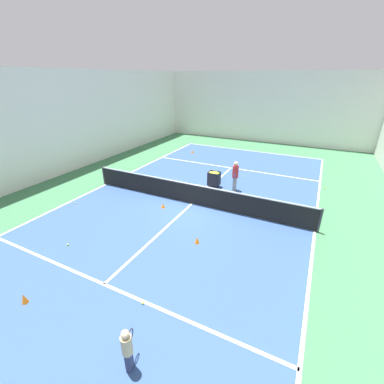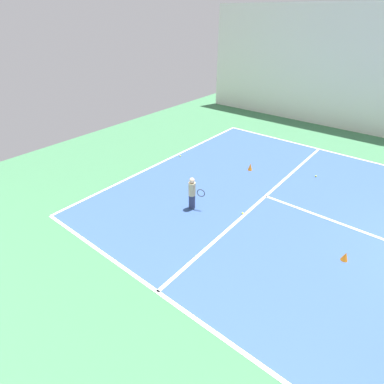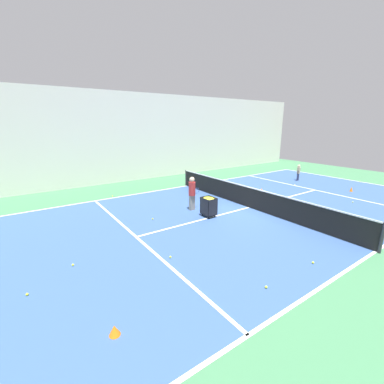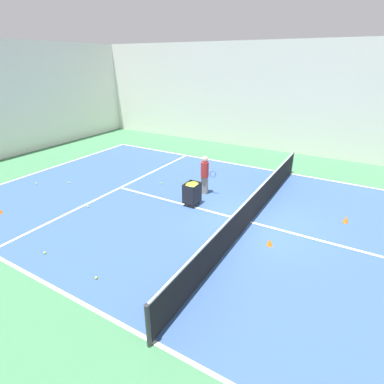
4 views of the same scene
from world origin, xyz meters
TOP-DOWN VIEW (x-y plane):
  - line_baseline_near at (0.00, -11.02)m, footprint 11.24×0.10m
  - line_service_near at (0.00, -6.06)m, footprint 11.24×0.10m
  - player_near_baseline at (2.30, -7.66)m, footprint 0.34×0.56m
  - training_cone_1 at (1.64, -2.87)m, footprint 0.19×0.19m
  - training_cone_2 at (-1.48, -7.56)m, footprint 0.18×0.18m
  - tennis_ball_0 at (1.51, -6.14)m, footprint 0.07×0.07m
  - tennis_ball_2 at (-0.64, -10.76)m, footprint 0.07×0.07m
  - tennis_ball_9 at (-2.64, -5.16)m, footprint 0.07×0.07m

SIDE VIEW (x-z plane):
  - line_baseline_near at x=0.00m, z-range 0.00..0.01m
  - line_service_near at x=0.00m, z-range 0.00..0.01m
  - tennis_ball_0 at x=1.51m, z-range 0.00..0.07m
  - tennis_ball_2 at x=-0.64m, z-range 0.00..0.07m
  - tennis_ball_9 at x=-2.64m, z-range 0.00..0.07m
  - training_cone_1 at x=1.64m, z-range 0.00..0.27m
  - training_cone_2 at x=-1.48m, z-range 0.00..0.30m
  - player_near_baseline at x=2.30m, z-range 0.09..1.27m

